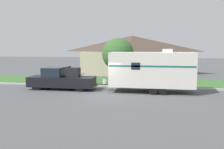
% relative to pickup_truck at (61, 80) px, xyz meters
% --- Properties ---
extents(ground_plane, '(120.00, 120.00, 0.00)m').
position_rel_pickup_truck_xyz_m(ground_plane, '(4.21, -1.93, -0.86)').
color(ground_plane, '#515456').
extents(curb_strip, '(80.00, 0.30, 0.14)m').
position_rel_pickup_truck_xyz_m(curb_strip, '(4.21, 1.82, -0.79)').
color(curb_strip, '#ADADA8').
rests_on(curb_strip, ground_plane).
extents(lawn_strip, '(80.00, 7.00, 0.03)m').
position_rel_pickup_truck_xyz_m(lawn_strip, '(4.21, 5.47, -0.84)').
color(lawn_strip, '#3D6B33').
rests_on(lawn_strip, ground_plane).
extents(house_across_street, '(13.54, 8.09, 5.16)m').
position_rel_pickup_truck_xyz_m(house_across_street, '(4.98, 13.63, 1.82)').
color(house_across_street, beige).
rests_on(house_across_street, ground_plane).
extents(pickup_truck, '(5.91, 1.93, 2.04)m').
position_rel_pickup_truck_xyz_m(pickup_truck, '(0.00, 0.00, 0.00)').
color(pickup_truck, black).
rests_on(pickup_truck, ground_plane).
extents(travel_trailer, '(8.05, 2.44, 3.56)m').
position_rel_pickup_truck_xyz_m(travel_trailer, '(7.86, -0.00, 1.02)').
color(travel_trailer, black).
rests_on(travel_trailer, ground_plane).
extents(mailbox, '(0.48, 0.20, 1.25)m').
position_rel_pickup_truck_xyz_m(mailbox, '(1.16, 2.37, 0.10)').
color(mailbox, brown).
rests_on(mailbox, ground_plane).
extents(tree_in_yard, '(3.17, 3.17, 4.58)m').
position_rel_pickup_truck_xyz_m(tree_in_yard, '(4.49, 3.80, 2.13)').
color(tree_in_yard, brown).
rests_on(tree_in_yard, ground_plane).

